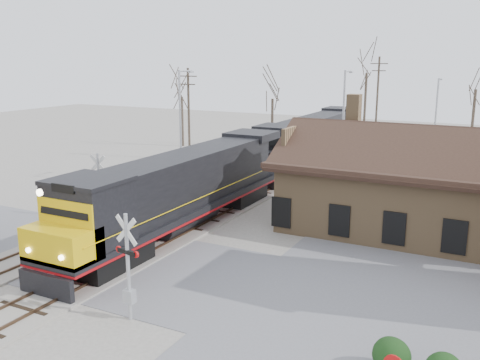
% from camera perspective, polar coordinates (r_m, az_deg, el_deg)
% --- Properties ---
extents(ground, '(140.00, 140.00, 0.00)m').
position_cam_1_polar(ground, '(28.11, -12.75, -8.55)').
color(ground, '#A49E94').
rests_on(ground, ground).
extents(road, '(60.00, 9.00, 0.03)m').
position_cam_1_polar(road, '(28.11, -12.75, -8.52)').
color(road, slate).
rests_on(road, ground).
extents(track_main, '(3.40, 90.00, 0.24)m').
position_cam_1_polar(track_main, '(40.10, 1.10, -1.61)').
color(track_main, '#A49E94').
rests_on(track_main, ground).
extents(track_siding, '(3.40, 90.00, 0.24)m').
position_cam_1_polar(track_siding, '(42.23, -4.38, -0.90)').
color(track_siding, '#A49E94').
rests_on(track_siding, ground).
extents(depot, '(15.20, 9.31, 7.90)m').
position_cam_1_polar(depot, '(33.15, 17.63, -1.18)').
color(depot, olive).
rests_on(depot, ground).
extents(locomotive_lead, '(3.23, 21.63, 4.80)m').
position_cam_1_polar(locomotive_lead, '(31.43, -6.68, -1.18)').
color(locomotive_lead, black).
rests_on(locomotive_lead, ground).
extents(locomotive_trailing, '(3.23, 21.63, 4.55)m').
position_cam_1_polar(locomotive_trailing, '(50.70, 7.30, 4.20)').
color(locomotive_trailing, black).
rests_on(locomotive_trailing, ground).
extents(crossbuck_near, '(1.24, 0.33, 4.37)m').
position_cam_1_polar(crossbuck_near, '(21.52, -11.83, -9.52)').
color(crossbuck_near, '#A5A8AD').
rests_on(crossbuck_near, ground).
extents(crossbuck_far, '(1.22, 0.32, 4.30)m').
position_cam_1_polar(crossbuck_far, '(35.05, -14.77, -0.93)').
color(crossbuck_far, '#A5A8AD').
rests_on(crossbuck_far, ground).
extents(hedge_a, '(1.20, 1.20, 1.20)m').
position_cam_1_polar(hedge_a, '(19.15, 15.75, -17.51)').
color(hedge_a, black).
rests_on(hedge_a, ground).
extents(hedge_b, '(1.22, 1.22, 1.22)m').
position_cam_1_polar(hedge_b, '(19.07, 15.93, -17.63)').
color(hedge_b, black).
rests_on(hedge_b, ground).
extents(streetlight_a, '(0.25, 2.04, 9.20)m').
position_cam_1_polar(streetlight_a, '(42.87, -6.27, 6.16)').
color(streetlight_a, '#A5A8AD').
rests_on(streetlight_a, ground).
extents(streetlight_b, '(0.25, 2.04, 9.17)m').
position_cam_1_polar(streetlight_b, '(43.78, 10.99, 6.13)').
color(streetlight_b, '#A5A8AD').
rests_on(streetlight_b, ground).
extents(streetlight_c, '(0.25, 2.04, 8.16)m').
position_cam_1_polar(streetlight_c, '(57.15, 20.19, 6.60)').
color(streetlight_c, '#A5A8AD').
rests_on(streetlight_c, ground).
extents(utility_pole_a, '(2.00, 0.24, 9.14)m').
position_cam_1_polar(utility_pole_a, '(54.06, -5.49, 7.21)').
color(utility_pole_a, '#382D23').
rests_on(utility_pole_a, ground).
extents(utility_pole_b, '(2.00, 0.24, 10.25)m').
position_cam_1_polar(utility_pole_b, '(64.72, 14.42, 8.30)').
color(utility_pole_b, '#382D23').
rests_on(utility_pole_b, ground).
extents(tree_a, '(3.83, 3.83, 9.37)m').
position_cam_1_polar(tree_a, '(62.44, -6.27, 9.68)').
color(tree_a, '#382D23').
rests_on(tree_a, ground).
extents(tree_b, '(3.67, 3.67, 9.00)m').
position_cam_1_polar(tree_b, '(62.12, 3.50, 9.47)').
color(tree_b, '#382D23').
rests_on(tree_b, ground).
extents(tree_c, '(5.51, 5.51, 13.50)m').
position_cam_1_polar(tree_c, '(69.00, 13.42, 12.18)').
color(tree_c, '#382D23').
rests_on(tree_c, ground).
extents(tree_d, '(4.49, 4.49, 10.99)m').
position_cam_1_polar(tree_d, '(64.79, 23.94, 9.81)').
color(tree_d, '#382D23').
rests_on(tree_d, ground).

